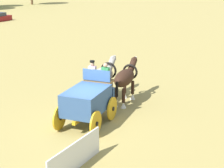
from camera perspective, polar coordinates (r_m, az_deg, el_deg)
ground_plane at (r=17.40m, az=-3.95°, el=-6.32°), size 220.00×220.00×0.00m
show_wagon at (r=17.11m, az=-3.80°, el=-2.48°), size 5.47×2.65×2.74m
draft_horse_near at (r=20.28m, az=-1.40°, el=1.19°), size 3.10×1.49×2.21m
draft_horse_off at (r=19.84m, az=2.09°, el=0.89°), size 3.14×1.41×2.24m
sponsor_banner at (r=13.45m, az=-5.76°, el=-11.19°), size 3.18×0.48×1.10m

